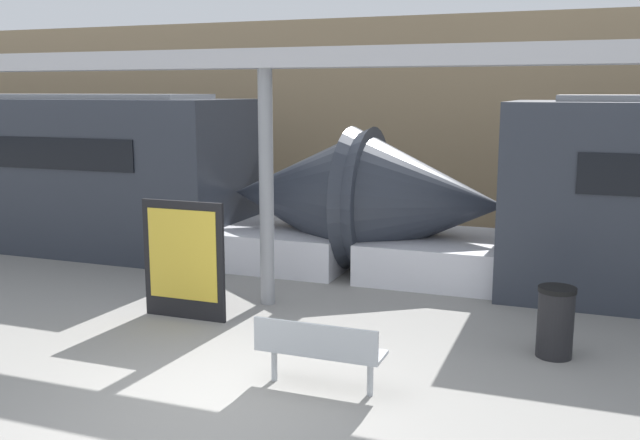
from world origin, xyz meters
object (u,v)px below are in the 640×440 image
object	(u,v)px
poster_board	(184,260)
support_column_near	(266,189)
trash_bin	(555,322)
bench_near	(319,348)

from	to	relation	value
poster_board	support_column_near	size ratio (longest dim) A/B	0.48
trash_bin	support_column_near	world-z (taller)	support_column_near
trash_bin	bench_near	bearing A→B (deg)	-140.30
trash_bin	poster_board	world-z (taller)	poster_board
poster_board	trash_bin	bearing A→B (deg)	3.07
support_column_near	trash_bin	bearing A→B (deg)	-10.70
bench_near	trash_bin	world-z (taller)	trash_bin
bench_near	trash_bin	distance (m)	3.10
trash_bin	support_column_near	xyz separation A→B (m)	(-4.28, 0.81, 1.34)
bench_near	poster_board	xyz separation A→B (m)	(-2.72, 1.71, 0.38)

